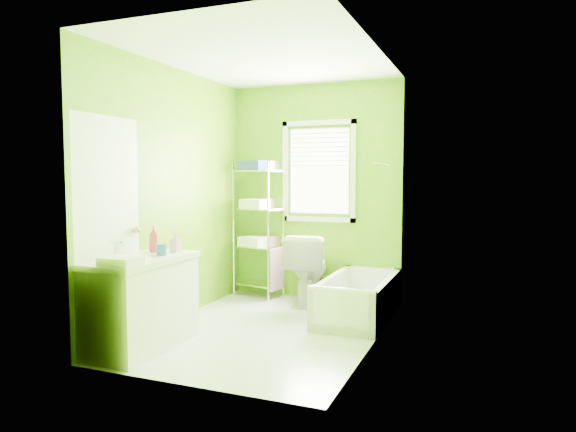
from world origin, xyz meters
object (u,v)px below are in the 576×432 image
at_px(toilet, 308,268).
at_px(wire_shelf_unit, 260,214).
at_px(vanity, 142,300).
at_px(bathtub, 358,304).

distance_m(toilet, wire_shelf_unit, 0.92).
height_order(vanity, wire_shelf_unit, wire_shelf_unit).
distance_m(toilet, vanity, 2.20).
bearing_deg(vanity, wire_shelf_unit, 86.55).
relative_size(toilet, vanity, 0.78).
height_order(toilet, vanity, vanity).
distance_m(vanity, wire_shelf_unit, 2.25).
relative_size(toilet, wire_shelf_unit, 0.49).
bearing_deg(vanity, bathtub, 46.76).
height_order(toilet, wire_shelf_unit, wire_shelf_unit).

